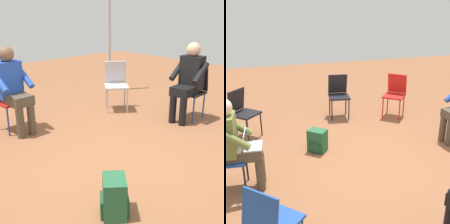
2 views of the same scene
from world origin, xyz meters
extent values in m
plane|color=brown|center=(0.00, 0.00, 0.00)|extent=(14.00, 14.00, 0.00)
cube|color=black|center=(1.44, 1.68, 0.43)|extent=(0.57, 0.57, 0.03)
cylinder|color=black|center=(1.45, 1.44, 0.21)|extent=(0.02, 0.02, 0.42)
cylinder|color=black|center=(1.20, 1.67, 0.21)|extent=(0.02, 0.02, 0.42)
cylinder|color=black|center=(1.68, 1.69, 0.21)|extent=(0.02, 0.02, 0.42)
cylinder|color=black|center=(1.43, 1.92, 0.21)|extent=(0.02, 0.02, 0.42)
cube|color=black|center=(1.57, 1.82, 0.65)|extent=(0.34, 0.33, 0.40)
cube|color=black|center=(1.89, -0.13, 0.43)|extent=(0.45, 0.45, 0.03)
cylinder|color=black|center=(1.70, -0.27, 0.21)|extent=(0.02, 0.02, 0.42)
cylinder|color=black|center=(1.74, 0.06, 0.21)|extent=(0.02, 0.02, 0.42)
cylinder|color=black|center=(2.04, -0.32, 0.21)|extent=(0.02, 0.02, 0.42)
cylinder|color=black|center=(2.08, 0.02, 0.21)|extent=(0.02, 0.02, 0.42)
cube|color=black|center=(2.08, -0.15, 0.65)|extent=(0.14, 0.39, 0.40)
cube|color=#1E4799|center=(-0.12, 1.89, 0.43)|extent=(0.43, 0.43, 0.03)
cylinder|color=black|center=(0.04, 1.71, 0.21)|extent=(0.02, 0.02, 0.42)
cylinder|color=black|center=(-0.30, 1.74, 0.21)|extent=(0.02, 0.02, 0.42)
cylinder|color=#1E4799|center=(0.45, -1.70, 0.21)|extent=(0.02, 0.02, 0.42)
cube|color=red|center=(1.63, -1.20, 0.43)|extent=(0.56, 0.56, 0.03)
cylinder|color=red|center=(1.39, -1.22, 0.21)|extent=(0.02, 0.02, 0.42)
cylinder|color=red|center=(1.61, -0.96, 0.21)|extent=(0.02, 0.02, 0.42)
cylinder|color=red|center=(1.65, -1.44, 0.21)|extent=(0.02, 0.02, 0.42)
cylinder|color=red|center=(1.87, -1.19, 0.21)|extent=(0.02, 0.02, 0.42)
cube|color=red|center=(1.77, -1.33, 0.65)|extent=(0.32, 0.35, 0.40)
cube|color=#1E4799|center=(-1.42, 1.45, 0.43)|extent=(0.57, 0.57, 0.03)
cylinder|color=#1E4799|center=(-1.18, 1.45, 0.21)|extent=(0.02, 0.02, 0.42)
cube|color=#1E4799|center=(-1.56, 1.58, 0.65)|extent=(0.33, 0.34, 0.40)
cylinder|color=#4C4233|center=(-0.06, 1.53, 0.23)|extent=(0.11, 0.11, 0.45)
cylinder|color=#4C4233|center=(-0.24, 1.54, 0.23)|extent=(0.11, 0.11, 0.45)
cube|color=#4C4233|center=(-0.13, 1.70, 0.51)|extent=(0.34, 0.44, 0.14)
cube|color=olive|center=(-0.12, 1.89, 0.77)|extent=(0.36, 0.25, 0.52)
cylinder|color=olive|center=(0.07, 1.77, 0.80)|extent=(0.12, 0.40, 0.31)
cylinder|color=olive|center=(-0.33, 1.81, 0.80)|extent=(0.12, 0.40, 0.31)
cube|color=#9EA0A5|center=(-0.14, 1.59, 0.59)|extent=(0.32, 0.25, 0.02)
cube|color=#B2D1F2|center=(-0.13, 1.70, 0.70)|extent=(0.30, 0.08, 0.20)
cylinder|color=black|center=(-1.69, -0.23, 0.23)|extent=(0.11, 0.11, 0.45)
cylinder|color=#4C4233|center=(0.18, -1.53, 0.23)|extent=(0.11, 0.11, 0.45)
cylinder|color=#4C4233|center=(0.36, -1.51, 0.23)|extent=(0.11, 0.11, 0.45)
cube|color=#235B38|center=(0.60, 0.61, 0.18)|extent=(0.33, 0.34, 0.36)
cube|color=#1C492C|center=(0.60, 0.61, 0.10)|extent=(0.32, 0.31, 0.16)
camera|label=1|loc=(2.24, 2.29, 1.76)|focal=50.00mm
camera|label=2|loc=(-3.79, 1.54, 2.40)|focal=50.00mm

